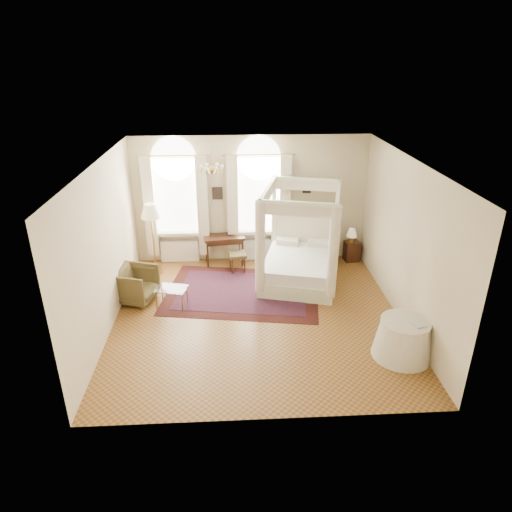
{
  "coord_description": "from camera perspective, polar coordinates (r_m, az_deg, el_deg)",
  "views": [
    {
      "loc": [
        -0.51,
        -8.35,
        5.17
      ],
      "look_at": [
        -0.01,
        0.4,
        1.22
      ],
      "focal_mm": 32.0,
      "sensor_mm": 36.0,
      "label": 1
    }
  ],
  "objects": [
    {
      "name": "writing_desk",
      "position": [
        11.93,
        -4.02,
        2.01
      ],
      "size": [
        1.1,
        0.68,
        0.78
      ],
      "color": "#3C1D10",
      "rests_on": "ground"
    },
    {
      "name": "nightstand",
      "position": [
        12.5,
        11.88,
        0.62
      ],
      "size": [
        0.42,
        0.38,
        0.54
      ],
      "primitive_type": "cube",
      "rotation": [
        0.0,
        0.0,
        0.12
      ],
      "color": "#3C1D10",
      "rests_on": "ground"
    },
    {
      "name": "book",
      "position": [
        8.6,
        18.99,
        -8.1
      ],
      "size": [
        0.28,
        0.33,
        0.03
      ],
      "primitive_type": "imported",
      "rotation": [
        0.0,
        0.0,
        0.27
      ],
      "color": "black",
      "rests_on": "side_table"
    },
    {
      "name": "nightstand_lamp",
      "position": [
        12.22,
        11.87,
        2.76
      ],
      "size": [
        0.27,
        0.27,
        0.39
      ],
      "color": "#B0883A",
      "rests_on": "nightstand"
    },
    {
      "name": "laptop",
      "position": [
        11.99,
        -3.0,
        2.8
      ],
      "size": [
        0.38,
        0.32,
        0.03
      ],
      "primitive_type": "imported",
      "rotation": [
        0.0,
        0.0,
        3.57
      ],
      "color": "black",
      "rests_on": "writing_desk"
    },
    {
      "name": "coffee_table",
      "position": [
        10.14,
        -10.54,
        -4.21
      ],
      "size": [
        0.75,
        0.6,
        0.46
      ],
      "color": "white",
      "rests_on": "ground"
    },
    {
      "name": "floor_lamp",
      "position": [
        11.32,
        -13.03,
        5.05
      ],
      "size": [
        0.47,
        0.47,
        1.83
      ],
      "color": "#B0883A",
      "rests_on": "ground"
    },
    {
      "name": "stool",
      "position": [
        11.61,
        -2.35,
        -0.03
      ],
      "size": [
        0.49,
        0.49,
        0.48
      ],
      "color": "#41361C",
      "rests_on": "ground"
    },
    {
      "name": "oriental_rug",
      "position": [
        10.75,
        -1.72,
        -4.48
      ],
      "size": [
        3.86,
        3.04,
        0.01
      ],
      "color": "#3D120E",
      "rests_on": "ground"
    },
    {
      "name": "room_walls",
      "position": [
        8.95,
        0.2,
        3.37
      ],
      "size": [
        6.0,
        6.0,
        6.0
      ],
      "color": "beige",
      "rests_on": "ground"
    },
    {
      "name": "ground",
      "position": [
        9.83,
        0.18,
        -7.48
      ],
      "size": [
        6.0,
        6.0,
        0.0
      ],
      "primitive_type": "plane",
      "color": "brown",
      "rests_on": "ground"
    },
    {
      "name": "canopy_bed",
      "position": [
        11.04,
        5.47,
        -0.71
      ],
      "size": [
        2.22,
        2.51,
        2.34
      ],
      "color": "beige",
      "rests_on": "ground"
    },
    {
      "name": "window_left",
      "position": [
        11.89,
        -9.88,
        5.84
      ],
      "size": [
        1.62,
        0.27,
        3.29
      ],
      "color": "silver",
      "rests_on": "room_walls"
    },
    {
      "name": "window_right",
      "position": [
        11.83,
        0.33,
        6.11
      ],
      "size": [
        1.62,
        0.27,
        3.29
      ],
      "color": "silver",
      "rests_on": "room_walls"
    },
    {
      "name": "side_table",
      "position": [
        8.89,
        17.91,
        -9.8
      ],
      "size": [
        1.09,
        1.09,
        0.74
      ],
      "color": "beige",
      "rests_on": "ground"
    },
    {
      "name": "wall_pictures",
      "position": [
        11.8,
        -0.25,
        8.11
      ],
      "size": [
        2.54,
        0.03,
        0.39
      ],
      "color": "black",
      "rests_on": "room_walls"
    },
    {
      "name": "armchair",
      "position": [
        10.57,
        -14.89,
        -3.48
      ],
      "size": [
        1.08,
        1.07,
        0.79
      ],
      "primitive_type": "imported",
      "rotation": [
        0.0,
        0.0,
        1.28
      ],
      "color": "#4A3D1F",
      "rests_on": "ground"
    },
    {
      "name": "chandelier",
      "position": [
        9.82,
        -5.57,
        10.81
      ],
      "size": [
        0.51,
        0.45,
        0.5
      ],
      "color": "#B0883A",
      "rests_on": "room_walls"
    }
  ]
}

